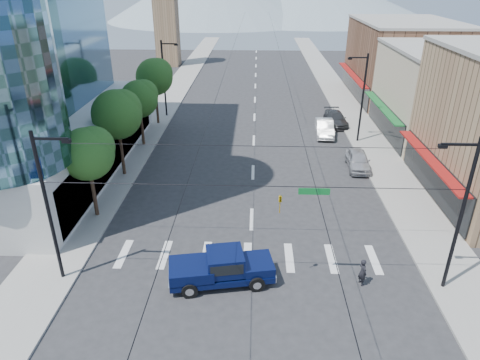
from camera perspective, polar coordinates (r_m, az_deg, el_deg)
The scene contains 18 objects.
ground at distance 25.85m, azimuth 1.37°, elevation -12.15°, with size 160.00×160.00×0.00m, color #28282B.
sidewalk_left at distance 63.57m, azimuth -9.06°, elevation 11.18°, with size 4.00×120.00×0.15m, color gray.
sidewalk_right at distance 63.50m, azimuth 13.12°, elevation 10.81°, with size 4.00×120.00×0.15m, color gray.
shop_mid at distance 49.90m, azimuth 25.99°, elevation 10.11°, with size 12.00×14.00×9.00m, color tan.
shop_far at distance 64.45m, azimuth 20.80°, elevation 14.56°, with size 12.00×18.00×10.00m, color brown.
clock_tower at distance 84.18m, azimuth -9.93°, elevation 21.99°, with size 4.80×4.80×20.40m.
tree_near at distance 30.75m, azimuth -19.45°, elevation 3.55°, with size 3.65×3.64×6.71m.
tree_midnear at distance 36.77m, azimuth -15.88°, elevation 8.61°, with size 4.09×4.09×7.52m.
tree_midfar at distance 43.38m, azimuth -13.11°, elevation 10.66°, with size 3.65×3.64×6.71m.
tree_far at distance 49.85m, azimuth -11.18°, elevation 13.49°, with size 4.09×4.09×7.52m.
signal_rig at distance 22.40m, azimuth 1.94°, elevation -4.36°, with size 21.80×0.20×9.00m.
lamp_pole_nw at distance 52.66m, azimuth -9.99°, elevation 13.51°, with size 2.00×0.25×9.00m.
lamp_pole_ne at distance 44.99m, azimuth 15.92°, elevation 10.82°, with size 2.00×0.25×9.00m.
pickup_truck at distance 24.50m, azimuth -2.56°, elevation -11.53°, with size 6.21×3.14×2.01m.
pedestrian at distance 25.42m, azimuth 16.03°, elevation -11.71°, with size 0.61×0.40×1.67m, color black.
parked_car_near at distance 39.78m, azimuth 15.46°, elevation 2.58°, with size 1.88×4.67×1.59m, color #B0B0B5.
parked_car_mid at distance 47.36m, azimuth 11.20°, elevation 6.84°, with size 1.76×5.05×1.66m, color white.
parked_car_far at distance 51.04m, azimuth 12.65°, elevation 7.99°, with size 2.08×5.13×1.49m, color #343537.
Camera 1 is at (0.19, -20.34, 15.94)m, focal length 32.00 mm.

